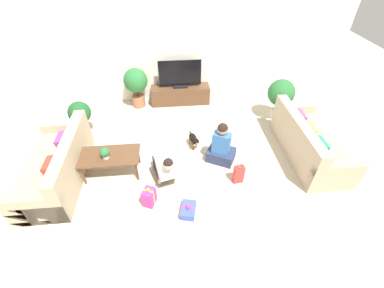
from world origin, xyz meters
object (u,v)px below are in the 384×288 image
(person_sitting, at_px, (221,147))
(gift_box_a, at_px, (149,197))
(sofa_left, at_px, (58,167))
(dog, at_px, (194,139))
(potted_plant_back_left, at_px, (136,83))
(person_kneeling, at_px, (165,167))
(tv, at_px, (180,75))
(sofa_right, at_px, (308,143))
(gift_box_b, at_px, (188,210))
(potted_plant_corner_left, at_px, (80,114))
(potted_plant_corner_right, at_px, (281,94))
(coffee_table, at_px, (110,157))
(tabletop_plant, at_px, (105,153))
(tv_console, at_px, (181,95))
(gift_bag_a, at_px, (239,174))

(person_sitting, bearing_deg, gift_box_a, 61.73)
(sofa_left, bearing_deg, dog, 104.14)
(potted_plant_back_left, bearing_deg, person_kneeling, -76.29)
(tv, distance_m, person_sitting, 2.42)
(tv, bearing_deg, sofa_right, -43.58)
(gift_box_b, bearing_deg, potted_plant_corner_left, 132.39)
(potted_plant_corner_right, xyz_separation_m, gift_box_b, (-2.37, -2.52, -0.59))
(potted_plant_corner_left, distance_m, person_sitting, 3.10)
(potted_plant_back_left, height_order, dog, potted_plant_back_left)
(sofa_right, xyz_separation_m, potted_plant_corner_right, (-0.14, 1.35, 0.36))
(sofa_right, height_order, gift_box_b, sofa_right)
(coffee_table, relative_size, gift_box_a, 2.83)
(person_sitting, bearing_deg, tv, -46.37)
(potted_plant_back_left, relative_size, person_sitting, 1.10)
(sofa_right, distance_m, gift_box_a, 3.28)
(gift_box_a, distance_m, tabletop_plant, 1.12)
(person_sitting, distance_m, dog, 0.67)
(tv_console, relative_size, person_sitting, 1.62)
(tv_console, height_order, gift_box_b, tv_console)
(sofa_left, relative_size, gift_bag_a, 4.96)
(person_kneeling, bearing_deg, dog, 39.67)
(sofa_left, height_order, potted_plant_back_left, potted_plant_back_left)
(sofa_right, distance_m, tv_console, 3.33)
(tv, relative_size, potted_plant_back_left, 1.04)
(sofa_right, xyz_separation_m, coffee_table, (-3.85, -0.14, 0.10))
(tv_console, xyz_separation_m, tv, (0.00, 0.00, 0.54))
(person_kneeling, distance_m, tabletop_plant, 1.08)
(potted_plant_corner_left, bearing_deg, tv, 26.99)
(dog, distance_m, gift_box_b, 1.65)
(tv_console, height_order, potted_plant_back_left, potted_plant_back_left)
(potted_plant_corner_left, relative_size, person_sitting, 0.88)
(tabletop_plant, bearing_deg, sofa_left, 178.97)
(coffee_table, relative_size, tv_console, 0.72)
(potted_plant_corner_left, bearing_deg, dog, -16.58)
(person_kneeling, relative_size, dog, 1.73)
(person_sitting, bearing_deg, gift_bag_a, 137.93)
(potted_plant_corner_left, relative_size, gift_box_b, 2.14)
(sofa_right, xyz_separation_m, tabletop_plant, (-3.89, -0.21, 0.27))
(tv, xyz_separation_m, person_kneeling, (-0.45, -2.70, -0.45))
(tv_console, distance_m, tv, 0.54)
(sofa_left, distance_m, person_kneeling, 1.94)
(sofa_left, xyz_separation_m, potted_plant_corner_left, (0.14, 1.35, 0.23))
(sofa_left, xyz_separation_m, sofa_right, (4.78, 0.19, 0.00))
(potted_plant_corner_right, bearing_deg, tv_console, 157.34)
(gift_box_b, distance_m, gift_bag_a, 1.14)
(sofa_right, height_order, gift_box_a, sofa_right)
(sofa_left, xyz_separation_m, potted_plant_corner_right, (4.64, 1.54, 0.36))
(potted_plant_corner_left, relative_size, person_kneeling, 1.00)
(sofa_left, xyz_separation_m, gift_box_a, (1.64, -0.73, -0.13))
(potted_plant_back_left, bearing_deg, potted_plant_corner_left, -136.19)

